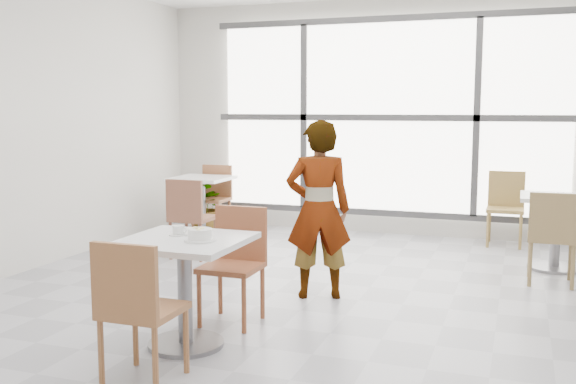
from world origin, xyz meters
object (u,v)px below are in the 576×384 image
(chair_far, at_px, (236,256))
(coffee_cup, at_px, (179,231))
(oatmeal_bowl, at_px, (200,234))
(plant_left, at_px, (205,206))
(bg_chair_left_near, at_px, (189,213))
(chair_near, at_px, (136,303))
(bg_table_right, at_px, (556,222))
(bg_chair_left_far, at_px, (214,194))
(bg_chair_right_near, at_px, (552,232))
(main_table, at_px, (185,271))
(person, at_px, (319,210))
(bg_table_left, at_px, (202,197))
(bg_chair_right_far, at_px, (506,203))

(chair_far, bearing_deg, coffee_cup, -108.44)
(oatmeal_bowl, distance_m, plant_left, 4.31)
(coffee_cup, height_order, bg_chair_left_near, bg_chair_left_near)
(plant_left, bearing_deg, chair_near, -68.00)
(chair_near, height_order, bg_table_right, chair_near)
(bg_chair_left_far, distance_m, bg_chair_right_near, 4.34)
(main_table, xyz_separation_m, person, (0.51, 1.43, 0.24))
(bg_chair_left_near, bearing_deg, plant_left, -69.59)
(chair_far, xyz_separation_m, coffee_cup, (-0.18, -0.54, 0.28))
(person, bearing_deg, bg_table_right, -159.78)
(main_table, bearing_deg, bg_chair_right_near, 45.99)
(oatmeal_bowl, xyz_separation_m, person, (0.37, 1.47, -0.03))
(chair_near, bearing_deg, plant_left, -68.00)
(chair_far, bearing_deg, bg_chair_right_near, 38.85)
(coffee_cup, height_order, bg_table_left, coffee_cup)
(person, relative_size, bg_table_right, 2.03)
(main_table, height_order, bg_chair_right_far, bg_chair_right_far)
(coffee_cup, height_order, plant_left, coffee_cup)
(bg_table_right, relative_size, bg_chair_left_far, 0.86)
(coffee_cup, distance_m, bg_table_right, 4.03)
(bg_chair_left_near, distance_m, plant_left, 1.55)
(oatmeal_bowl, bearing_deg, chair_far, 94.13)
(oatmeal_bowl, relative_size, bg_chair_right_far, 0.24)
(chair_near, xyz_separation_m, coffee_cup, (-0.13, 0.76, 0.28))
(bg_chair_left_near, xyz_separation_m, bg_chair_right_far, (3.19, 1.94, 0.00))
(bg_chair_right_far, bearing_deg, bg_chair_right_near, -76.02)
(bg_chair_right_near, bearing_deg, plant_left, -17.29)
(chair_far, distance_m, person, 0.94)
(bg_chair_left_far, distance_m, bg_chair_right_far, 3.67)
(bg_chair_right_far, bearing_deg, bg_table_right, -65.43)
(bg_table_right, height_order, bg_chair_left_far, bg_chair_left_far)
(person, height_order, bg_chair_right_far, person)
(plant_left, bearing_deg, chair_far, -59.65)
(oatmeal_bowl, xyz_separation_m, bg_chair_right_near, (2.27, 2.54, -0.29))
(chair_near, xyz_separation_m, bg_chair_right_far, (1.92, 4.97, 0.00))
(oatmeal_bowl, bearing_deg, bg_table_right, 54.13)
(bg_chair_right_far, bearing_deg, oatmeal_bowl, -112.80)
(bg_chair_right_far, bearing_deg, bg_chair_left_far, -173.92)
(chair_near, height_order, person, person)
(chair_far, bearing_deg, bg_table_right, 47.01)
(bg_table_right, bearing_deg, chair_near, -122.21)
(chair_near, relative_size, bg_table_right, 1.16)
(chair_far, distance_m, oatmeal_bowl, 0.73)
(chair_near, height_order, bg_table_left, chair_near)
(bg_chair_left_far, bearing_deg, coffee_cup, -67.25)
(bg_table_left, distance_m, plant_left, 0.25)
(coffee_cup, xyz_separation_m, bg_chair_right_near, (2.50, 2.41, -0.28))
(chair_near, bearing_deg, bg_chair_right_near, -126.76)
(bg_chair_right_near, bearing_deg, bg_table_right, -95.08)
(chair_near, bearing_deg, bg_table_left, -67.62)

